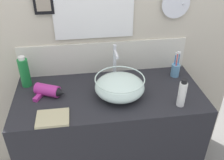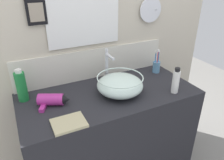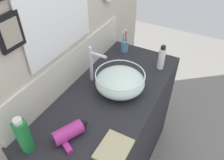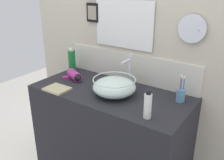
{
  "view_description": "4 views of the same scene",
  "coord_description": "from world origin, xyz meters",
  "px_view_note": "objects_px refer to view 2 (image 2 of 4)",
  "views": [
    {
      "loc": [
        -0.17,
        -1.35,
        1.9
      ],
      "look_at": [
        0.02,
        0.0,
        1.03
      ],
      "focal_mm": 40.0,
      "sensor_mm": 36.0,
      "label": 1
    },
    {
      "loc": [
        -0.58,
        -1.21,
        1.71
      ],
      "look_at": [
        0.02,
        0.0,
        1.03
      ],
      "focal_mm": 35.0,
      "sensor_mm": 36.0,
      "label": 2
    },
    {
      "loc": [
        -0.91,
        -0.5,
        1.91
      ],
      "look_at": [
        0.02,
        0.0,
        1.03
      ],
      "focal_mm": 35.0,
      "sensor_mm": 36.0,
      "label": 3
    },
    {
      "loc": [
        1.02,
        -1.45,
        1.73
      ],
      "look_at": [
        0.02,
        0.0,
        1.03
      ],
      "focal_mm": 40.0,
      "sensor_mm": 36.0,
      "label": 4
    }
  ],
  "objects_px": {
    "glass_bowl_sink": "(120,85)",
    "faucet": "(108,64)",
    "shampoo_bottle": "(176,81)",
    "soap_dispenser": "(21,86)",
    "hair_drier": "(53,100)",
    "toothbrush_cup": "(156,66)",
    "hand_towel": "(69,123)"
  },
  "relations": [
    {
      "from": "glass_bowl_sink",
      "to": "faucet",
      "type": "height_order",
      "value": "faucet"
    },
    {
      "from": "glass_bowl_sink",
      "to": "faucet",
      "type": "xyz_separation_m",
      "value": [
        0.0,
        0.2,
        0.08
      ]
    },
    {
      "from": "glass_bowl_sink",
      "to": "shampoo_bottle",
      "type": "bearing_deg",
      "value": -23.78
    },
    {
      "from": "faucet",
      "to": "soap_dispenser",
      "type": "relative_size",
      "value": 1.17
    },
    {
      "from": "hair_drier",
      "to": "toothbrush_cup",
      "type": "xyz_separation_m",
      "value": [
        0.9,
        0.12,
        0.01
      ]
    },
    {
      "from": "hair_drier",
      "to": "shampoo_bottle",
      "type": "distance_m",
      "value": 0.85
    },
    {
      "from": "glass_bowl_sink",
      "to": "shampoo_bottle",
      "type": "height_order",
      "value": "shampoo_bottle"
    },
    {
      "from": "faucet",
      "to": "hair_drier",
      "type": "distance_m",
      "value": 0.49
    },
    {
      "from": "hair_drier",
      "to": "shampoo_bottle",
      "type": "relative_size",
      "value": 1.13
    },
    {
      "from": "hair_drier",
      "to": "hand_towel",
      "type": "distance_m",
      "value": 0.24
    },
    {
      "from": "soap_dispenser",
      "to": "faucet",
      "type": "bearing_deg",
      "value": -0.36
    },
    {
      "from": "shampoo_bottle",
      "to": "hand_towel",
      "type": "distance_m",
      "value": 0.79
    },
    {
      "from": "shampoo_bottle",
      "to": "hand_towel",
      "type": "height_order",
      "value": "shampoo_bottle"
    },
    {
      "from": "hair_drier",
      "to": "hand_towel",
      "type": "relative_size",
      "value": 1.14
    },
    {
      "from": "faucet",
      "to": "hair_drier",
      "type": "height_order",
      "value": "faucet"
    },
    {
      "from": "glass_bowl_sink",
      "to": "soap_dispenser",
      "type": "height_order",
      "value": "soap_dispenser"
    },
    {
      "from": "toothbrush_cup",
      "to": "soap_dispenser",
      "type": "relative_size",
      "value": 0.92
    },
    {
      "from": "faucet",
      "to": "toothbrush_cup",
      "type": "relative_size",
      "value": 1.27
    },
    {
      "from": "toothbrush_cup",
      "to": "shampoo_bottle",
      "type": "xyz_separation_m",
      "value": [
        -0.09,
        -0.34,
        0.04
      ]
    },
    {
      "from": "hair_drier",
      "to": "soap_dispenser",
      "type": "xyz_separation_m",
      "value": [
        -0.16,
        0.15,
        0.07
      ]
    },
    {
      "from": "hair_drier",
      "to": "glass_bowl_sink",
      "type": "bearing_deg",
      "value": -7.42
    },
    {
      "from": "glass_bowl_sink",
      "to": "faucet",
      "type": "bearing_deg",
      "value": 90.0
    },
    {
      "from": "soap_dispenser",
      "to": "hair_drier",
      "type": "bearing_deg",
      "value": -41.72
    },
    {
      "from": "toothbrush_cup",
      "to": "shampoo_bottle",
      "type": "distance_m",
      "value": 0.35
    },
    {
      "from": "shampoo_bottle",
      "to": "hand_towel",
      "type": "xyz_separation_m",
      "value": [
        -0.78,
        -0.02,
        -0.08
      ]
    },
    {
      "from": "toothbrush_cup",
      "to": "soap_dispenser",
      "type": "distance_m",
      "value": 1.07
    },
    {
      "from": "faucet",
      "to": "shampoo_bottle",
      "type": "height_order",
      "value": "faucet"
    },
    {
      "from": "shampoo_bottle",
      "to": "soap_dispenser",
      "type": "distance_m",
      "value": 1.05
    },
    {
      "from": "glass_bowl_sink",
      "to": "hand_towel",
      "type": "distance_m",
      "value": 0.46
    },
    {
      "from": "glass_bowl_sink",
      "to": "toothbrush_cup",
      "type": "height_order",
      "value": "toothbrush_cup"
    },
    {
      "from": "faucet",
      "to": "hair_drier",
      "type": "relative_size",
      "value": 1.23
    },
    {
      "from": "soap_dispenser",
      "to": "toothbrush_cup",
      "type": "bearing_deg",
      "value": -1.33
    }
  ]
}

